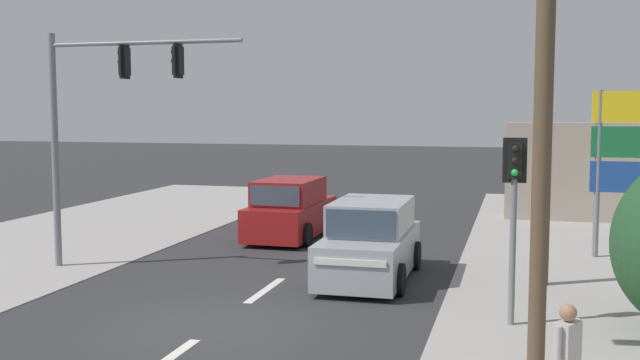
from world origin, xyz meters
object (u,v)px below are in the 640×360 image
Objects in this scene: traffic_signal_mast at (98,107)px; utility_pole_foreground_right at (533,67)px; shopping_plaza_sign at (632,150)px; pedestal_signal_right_kerb at (514,199)px; suv_oncoming_mid at (291,210)px; utility_pole_midground_right at (549,49)px; suv_receding_far at (370,243)px; pedestrian_at_kerb at (567,358)px.

utility_pole_foreground_right is at bearing -27.18° from traffic_signal_mast.
utility_pole_foreground_right reaches higher than shopping_plaza_sign.
suv_oncoming_mid is (-6.90, 8.21, -1.53)m from pedestal_signal_right_kerb.
utility_pole_midground_right is at bearing 86.21° from utility_pole_foreground_right.
pedestrian_at_kerb is at bearing -62.29° from suv_receding_far.
pedestrian_at_kerb is (0.05, -8.07, -4.51)m from utility_pole_midground_right.
utility_pole_midground_right is 2.28× the size of suv_receding_far.
shopping_plaza_sign is (2.77, 10.21, -1.71)m from utility_pole_foreground_right.
utility_pole_foreground_right is at bearing -57.20° from suv_oncoming_mid.
shopping_plaza_sign is 10.17m from suv_oncoming_mid.
pedestrian_at_kerb is at bearing -73.97° from utility_pole_foreground_right.
suv_oncoming_mid is at bearing 120.87° from pedestrian_at_kerb.
pedestal_signal_right_kerb reaches higher than suv_oncoming_mid.
suv_receding_far reaches higher than pedestrian_at_kerb.
pedestrian_at_kerb is at bearing -59.13° from suv_oncoming_mid.
suv_oncoming_mid is at bearing 174.98° from shopping_plaza_sign.
suv_oncoming_mid and suv_receding_far have the same top height.
traffic_signal_mast is 1.30× the size of shopping_plaza_sign.
traffic_signal_mast is 7.36m from suv_oncoming_mid.
utility_pole_foreground_right reaches higher than pedestrian_at_kerb.
pedestal_signal_right_kerb is (-0.67, -3.53, -3.02)m from utility_pole_midground_right.
traffic_signal_mast is 3.68× the size of pedestrian_at_kerb.
utility_pole_midground_right is (0.42, 6.40, 0.74)m from utility_pole_foreground_right.
suv_oncoming_mid is (-7.57, 4.68, -4.55)m from utility_pole_midground_right.
utility_pole_foreground_right reaches higher than suv_oncoming_mid.
utility_pole_midground_right reaches higher than shopping_plaza_sign.
utility_pole_midground_right is at bearing 4.95° from suv_receding_far.
pedestal_signal_right_kerb is 4.83m from pedestrian_at_kerb.
utility_pole_midground_right is at bearing -121.65° from shopping_plaza_sign.
shopping_plaza_sign reaches higher than pedestrian_at_kerb.
shopping_plaza_sign is at bearing 67.66° from pedestal_signal_right_kerb.
pedestrian_at_kerb is (0.72, -4.54, -1.49)m from pedestal_signal_right_kerb.
suv_oncoming_mid is (3.27, 5.74, -3.26)m from traffic_signal_mast.
utility_pole_foreground_right is at bearing -105.18° from shopping_plaza_sign.
utility_pole_foreground_right reaches higher than suv_receding_far.
utility_pole_midground_right is at bearing 5.56° from traffic_signal_mast.
utility_pole_foreground_right is at bearing -85.17° from pedestal_signal_right_kerb.
utility_pole_midground_right is 6.07m from suv_receding_far.
utility_pole_foreground_right is 2.44× the size of pedestal_signal_right_kerb.
shopping_plaza_sign is (2.35, 3.81, -2.45)m from utility_pole_midground_right.
suv_oncoming_mid is 2.80× the size of pedestrian_at_kerb.
traffic_signal_mast is 14.10m from shopping_plaza_sign.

